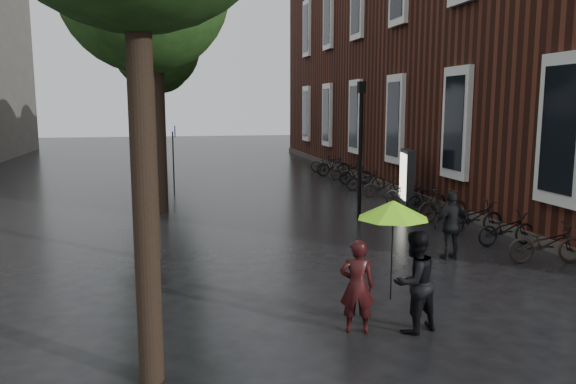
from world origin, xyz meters
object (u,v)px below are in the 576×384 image
object	(u,v)px
person_black	(414,282)
lamp_post	(361,137)
parked_bicycles	(394,188)
ad_lightbox	(407,177)
person_burgundy	(357,286)
pedestrian_walking	(451,225)

from	to	relation	value
person_black	lamp_post	world-z (taller)	lamp_post
person_black	parked_bicycles	distance (m)	12.62
ad_lightbox	lamp_post	size ratio (longest dim) A/B	0.47
person_burgundy	ad_lightbox	size ratio (longest dim) A/B	0.76
person_black	ad_lightbox	world-z (taller)	ad_lightbox
parked_bicycles	person_burgundy	bearing A→B (deg)	-115.25
lamp_post	ad_lightbox	bearing A→B (deg)	40.32
pedestrian_walking	ad_lightbox	xyz separation A→B (m)	(1.96, 6.97, 0.20)
person_black	pedestrian_walking	world-z (taller)	person_black
parked_bicycles	ad_lightbox	xyz separation A→B (m)	(0.06, -1.00, 0.55)
person_black	pedestrian_walking	bearing A→B (deg)	-145.15
lamp_post	pedestrian_walking	bearing A→B (deg)	-83.24
person_burgundy	person_black	bearing A→B (deg)	-173.51
person_burgundy	person_black	distance (m)	0.91
person_burgundy	pedestrian_walking	xyz separation A→B (m)	(3.57, 3.63, 0.05)
pedestrian_walking	person_black	bearing A→B (deg)	46.99
person_black	ad_lightbox	xyz separation A→B (m)	(4.64, 10.75, 0.18)
person_burgundy	parked_bicycles	bearing A→B (deg)	-98.80
person_black	person_burgundy	bearing A→B (deg)	-29.91
person_burgundy	pedestrian_walking	size ratio (longest dim) A/B	0.94
person_burgundy	lamp_post	world-z (taller)	lamp_post
person_black	parked_bicycles	xyz separation A→B (m)	(4.58, 11.76, -0.36)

